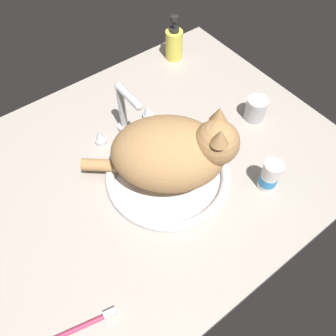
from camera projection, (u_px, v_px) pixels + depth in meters
countertop at (150, 166)px, 95.24cm from camera, size 105.55×83.24×3.00cm
sink_basin at (168, 174)px, 90.56cm from camera, size 33.25×33.25×2.55cm
faucet at (125, 114)px, 94.69cm from camera, size 19.61×12.01×17.77cm
cat at (176, 152)px, 82.52cm from camera, size 35.74×34.08×20.36cm
pill_bottle at (269, 176)px, 86.36cm from camera, size 4.83×4.83×9.30cm
soap_pump_bottle at (174, 44)px, 116.17cm from camera, size 5.89×5.89×15.41cm
metal_jar at (256, 109)px, 101.14cm from camera, size 6.32×6.32×7.06cm
toothbrush at (75, 329)px, 69.26cm from camera, size 18.15×5.26×1.70cm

